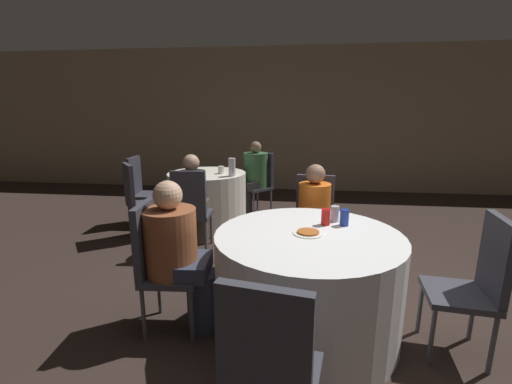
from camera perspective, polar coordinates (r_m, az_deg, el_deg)
ground_plane at (r=2.89m, az=13.38°, el=-20.42°), size 16.00×16.00×0.00m
wall_back at (r=6.99m, az=10.01°, el=11.66°), size 16.00×0.06×2.80m
table_near at (r=2.57m, az=8.46°, el=-14.85°), size 1.31×1.31×0.76m
table_far at (r=4.84m, az=-8.07°, el=-1.21°), size 1.07×1.07×0.76m
chair_near_south at (r=1.59m, az=2.09°, el=-26.97°), size 0.46×0.47×0.96m
chair_near_north at (r=3.50m, az=9.66°, el=-3.89°), size 0.43×0.44×0.96m
chair_near_west at (r=2.61m, az=-16.05°, el=-10.40°), size 0.43×0.43×0.96m
chair_near_east at (r=2.65m, az=33.05°, el=-11.81°), size 0.45×0.44×0.96m
chair_far_southwest at (r=4.52m, az=-19.31°, el=-0.52°), size 0.56×0.56×0.96m
chair_far_south at (r=3.90m, az=-10.82°, el=-2.16°), size 0.43×0.43×0.96m
chair_far_west at (r=5.09m, az=-18.71°, el=1.03°), size 0.42×0.42×0.96m
chair_far_northeast at (r=5.33m, az=0.80°, el=2.27°), size 0.57×0.57×0.96m
person_floral_shirt at (r=2.55m, az=-12.58°, el=-10.17°), size 0.53×0.39×1.12m
person_orange_shirt at (r=3.34m, az=9.52°, el=-5.05°), size 0.32×0.49×1.10m
person_green_jacket at (r=5.23m, az=-0.58°, el=2.37°), size 0.50×0.50×1.14m
person_black_shirt at (r=4.06m, az=-10.24°, el=-1.54°), size 0.33×0.50×1.12m
pizza_plate_near at (r=2.43m, az=8.69°, el=-6.69°), size 0.22×0.22×0.02m
soda_can_blue at (r=2.63m, az=14.52°, el=-4.15°), size 0.07×0.07×0.12m
soda_can_red at (r=2.61m, az=11.53°, el=-4.10°), size 0.07×0.07×0.12m
soda_can_silver at (r=2.71m, az=12.99°, el=-3.54°), size 0.07×0.07×0.12m
bottle_far at (r=4.46m, az=-4.03°, el=4.15°), size 0.09×0.09×0.24m
cup_far at (r=4.67m, az=-5.84°, el=3.69°), size 0.08×0.08×0.10m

